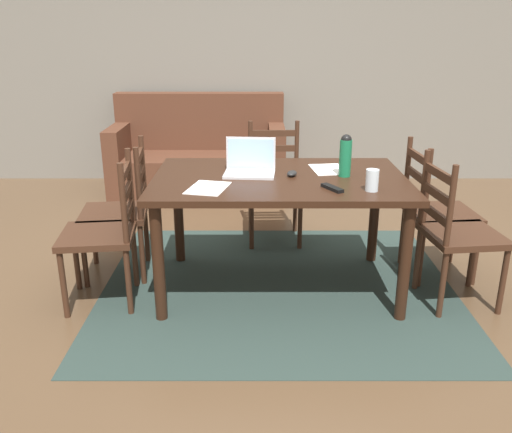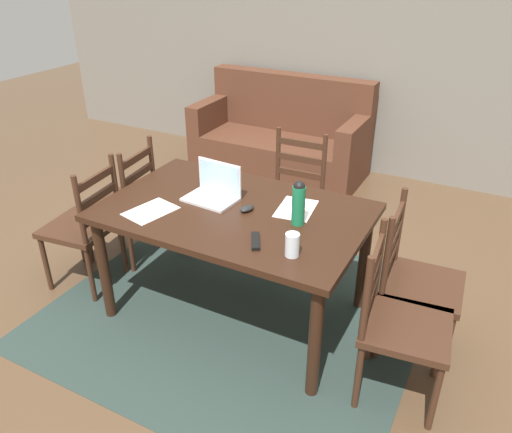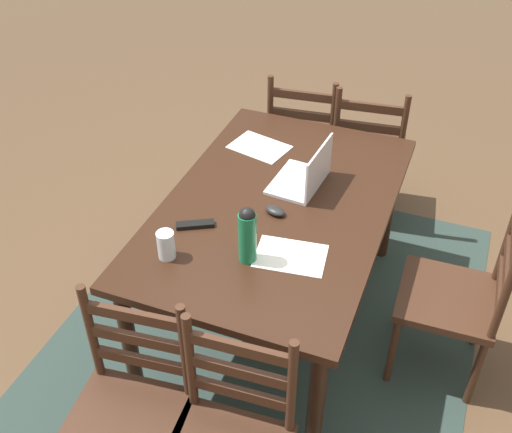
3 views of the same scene
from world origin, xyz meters
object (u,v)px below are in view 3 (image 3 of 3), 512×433
Objects in this scene: chair_left_near at (304,139)px; tv_remote at (195,225)px; chair_right_near at (128,416)px; laptop at (306,175)px; computer_mouse at (275,211)px; chair_far_head at (457,298)px; dining_table at (277,218)px; chair_left_far at (367,152)px; drinking_glass at (166,245)px; water_bottle at (247,233)px.

tv_remote is at bearing -3.55° from chair_left_near.
laptop reaches higher than chair_right_near.
computer_mouse is (1.17, 0.22, 0.32)m from chair_left_near.
chair_far_head is 0.90m from laptop.
dining_table is 1.13m from chair_left_far.
chair_far_head is at bearing 76.90° from laptop.
dining_table is at bearing -151.72° from computer_mouse.
chair_right_near is 2.82× the size of laptop.
tv_remote is (-0.22, 0.02, -0.05)m from drinking_glass.
water_bottle is at bearing 39.84° from tv_remote.
chair_left_near reaches higher than drinking_glass.
dining_table is 1.68× the size of chair_far_head.
drinking_glass is at bearing -34.66° from tv_remote.
chair_left_far is 1.58m from water_bottle.
chair_right_near is 1.08m from computer_mouse.
chair_right_near is at bearing -18.22° from water_bottle.
chair_far_head is at bearing 113.62° from drinking_glass.
water_bottle is (0.41, 0.01, 0.23)m from dining_table.
computer_mouse is at bearing 11.88° from dining_table.
laptop is (-0.19, -0.80, 0.36)m from chair_far_head.
laptop reaches higher than tv_remote.
computer_mouse is 0.37m from tv_remote.
water_bottle is 2.11× the size of drinking_glass.
water_bottle is at bearing 8.10° from chair_left_near.
chair_far_head is 1.54m from chair_right_near.
laptop is 0.81m from drinking_glass.
computer_mouse is (-0.33, 0.00, -0.12)m from water_bottle.
tv_remote is (-0.12, -0.30, -0.13)m from water_bottle.
chair_left_far reaches higher than drinking_glass.
chair_far_head is at bearing 31.76° from chair_left_far.
chair_left_far is 3.55× the size of water_bottle.
laptop is 0.61m from water_bottle.
chair_right_near is at bearing -23.27° from tv_remote.
chair_left_near and chair_right_near have the same top height.
drinking_glass is (0.52, -1.19, 0.37)m from chair_far_head.
chair_left_near is 2.82× the size of laptop.
chair_left_near is (-1.09, -0.20, -0.22)m from dining_table.
water_bottle is at bearing -7.43° from chair_left_far.
chair_left_far is 5.59× the size of tv_remote.
dining_table is 1.13m from chair_right_near.
chair_left_far reaches higher than tv_remote.
chair_far_head is 3.55× the size of water_bottle.
drinking_glass reaches higher than dining_table.
chair_left_near is 3.55× the size of water_bottle.
dining_table is 15.99× the size of computer_mouse.
computer_mouse is at bearing 96.77° from tv_remote.
water_bottle reaches higher than dining_table.
water_bottle reaches higher than drinking_glass.
computer_mouse is (0.08, -0.87, 0.32)m from chair_far_head.
chair_left_near is 1.23m from computer_mouse.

